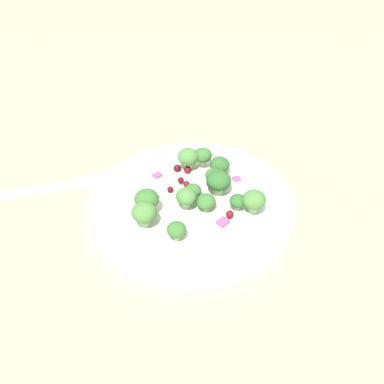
{
  "coord_description": "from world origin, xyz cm",
  "views": [
    {
      "loc": [
        19.09,
        -39.95,
        41.28
      ],
      "look_at": [
        -0.01,
        1.65,
        2.7
      ],
      "focal_mm": 48.25,
      "sensor_mm": 36.0,
      "label": 1
    }
  ],
  "objects_px": {
    "plate": "(192,204)",
    "fork": "(45,188)",
    "broccoli_floret_1": "(190,190)",
    "broccoli_floret_2": "(220,165)",
    "broccoli_floret_0": "(188,157)"
  },
  "relations": [
    {
      "from": "plate",
      "to": "fork",
      "type": "height_order",
      "value": "plate"
    },
    {
      "from": "broccoli_floret_1",
      "to": "broccoli_floret_2",
      "type": "distance_m",
      "value": 0.06
    },
    {
      "from": "plate",
      "to": "broccoli_floret_1",
      "type": "xyz_separation_m",
      "value": [
        -0.0,
        0.0,
        0.02
      ]
    },
    {
      "from": "broccoli_floret_1",
      "to": "plate",
      "type": "bearing_deg",
      "value": -38.41
    },
    {
      "from": "plate",
      "to": "broccoli_floret_1",
      "type": "height_order",
      "value": "broccoli_floret_1"
    },
    {
      "from": "broccoli_floret_0",
      "to": "fork",
      "type": "height_order",
      "value": "broccoli_floret_0"
    },
    {
      "from": "plate",
      "to": "broccoli_floret_1",
      "type": "bearing_deg",
      "value": 141.59
    },
    {
      "from": "broccoli_floret_1",
      "to": "fork",
      "type": "distance_m",
      "value": 0.19
    },
    {
      "from": "plate",
      "to": "broccoli_floret_0",
      "type": "distance_m",
      "value": 0.07
    },
    {
      "from": "plate",
      "to": "fork",
      "type": "xyz_separation_m",
      "value": [
        -0.18,
        -0.04,
        -0.01
      ]
    },
    {
      "from": "plate",
      "to": "broccoli_floret_2",
      "type": "bearing_deg",
      "value": 80.77
    },
    {
      "from": "plate",
      "to": "broccoli_floret_2",
      "type": "xyz_separation_m",
      "value": [
        0.01,
        0.06,
        0.02
      ]
    },
    {
      "from": "fork",
      "to": "broccoli_floret_2",
      "type": "bearing_deg",
      "value": 28.28
    },
    {
      "from": "plate",
      "to": "broccoli_floret_2",
      "type": "height_order",
      "value": "broccoli_floret_2"
    },
    {
      "from": "broccoli_floret_2",
      "to": "broccoli_floret_1",
      "type": "bearing_deg",
      "value": -102.49
    }
  ]
}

